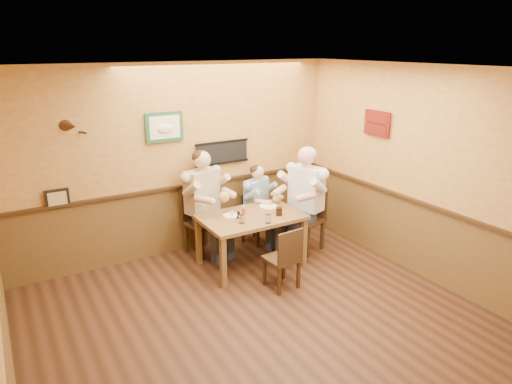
# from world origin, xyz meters

# --- Properties ---
(room) EXTENTS (5.02, 5.03, 2.81)m
(room) POSITION_xyz_m (0.13, 0.17, 1.69)
(room) COLOR #321B0F
(room) RESTS_ON ground
(dining_table) EXTENTS (1.40, 0.90, 0.75)m
(dining_table) POSITION_xyz_m (0.64, 1.50, 0.66)
(dining_table) COLOR brown
(dining_table) RESTS_ON ground
(chair_back_left) EXTENTS (0.57, 0.57, 1.00)m
(chair_back_left) POSITION_xyz_m (0.22, 2.22, 0.50)
(chair_back_left) COLOR #3C2613
(chair_back_left) RESTS_ON ground
(chair_back_right) EXTENTS (0.48, 0.48, 0.80)m
(chair_back_right) POSITION_xyz_m (1.11, 2.14, 0.40)
(chair_back_right) COLOR #3C2613
(chair_back_right) RESTS_ON ground
(chair_right_end) EXTENTS (0.59, 0.59, 1.02)m
(chair_right_end) POSITION_xyz_m (1.59, 1.51, 0.51)
(chair_right_end) COLOR #3C2613
(chair_right_end) RESTS_ON ground
(chair_near_side) EXTENTS (0.41, 0.41, 0.84)m
(chair_near_side) POSITION_xyz_m (0.66, 0.75, 0.42)
(chair_near_side) COLOR #3C2613
(chair_near_side) RESTS_ON ground
(diner_tan_shirt) EXTENTS (0.81, 0.81, 1.42)m
(diner_tan_shirt) POSITION_xyz_m (0.22, 2.22, 0.71)
(diner_tan_shirt) COLOR #D0B48F
(diner_tan_shirt) RESTS_ON ground
(diner_blue_polo) EXTENTS (0.68, 0.68, 1.14)m
(diner_blue_polo) POSITION_xyz_m (1.11, 2.14, 0.57)
(diner_blue_polo) COLOR #7C9DBA
(diner_blue_polo) RESTS_ON ground
(diner_white_elder) EXTENTS (0.85, 0.85, 1.45)m
(diner_white_elder) POSITION_xyz_m (1.59, 1.51, 0.73)
(diner_white_elder) COLOR silver
(diner_white_elder) RESTS_ON ground
(water_glass_left) EXTENTS (0.09, 0.09, 0.11)m
(water_glass_left) POSITION_xyz_m (0.39, 1.32, 0.81)
(water_glass_left) COLOR white
(water_glass_left) RESTS_ON dining_table
(water_glass_mid) EXTENTS (0.08, 0.08, 0.12)m
(water_glass_mid) POSITION_xyz_m (0.70, 1.14, 0.81)
(water_glass_mid) COLOR silver
(water_glass_mid) RESTS_ON dining_table
(cola_tumbler) EXTENTS (0.12, 0.12, 0.12)m
(cola_tumbler) POSITION_xyz_m (0.98, 1.31, 0.81)
(cola_tumbler) COLOR black
(cola_tumbler) RESTS_ON dining_table
(hot_sauce_bottle) EXTENTS (0.05, 0.05, 0.18)m
(hot_sauce_bottle) POSITION_xyz_m (0.48, 1.42, 0.84)
(hot_sauce_bottle) COLOR #B23712
(hot_sauce_bottle) RESTS_ON dining_table
(salt_shaker) EXTENTS (0.04, 0.04, 0.08)m
(salt_shaker) POSITION_xyz_m (0.39, 1.59, 0.79)
(salt_shaker) COLOR silver
(salt_shaker) RESTS_ON dining_table
(pepper_shaker) EXTENTS (0.04, 0.04, 0.10)m
(pepper_shaker) POSITION_xyz_m (0.44, 1.50, 0.80)
(pepper_shaker) COLOR black
(pepper_shaker) RESTS_ON dining_table
(plate_far_left) EXTENTS (0.29, 0.29, 0.01)m
(plate_far_left) POSITION_xyz_m (0.39, 1.62, 0.76)
(plate_far_left) COLOR white
(plate_far_left) RESTS_ON dining_table
(plate_far_right) EXTENTS (0.26, 0.26, 0.02)m
(plate_far_right) POSITION_xyz_m (1.04, 1.68, 0.76)
(plate_far_right) COLOR white
(plate_far_right) RESTS_ON dining_table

